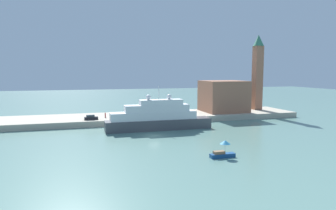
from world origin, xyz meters
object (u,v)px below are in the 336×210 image
Objects in this scene: harbor_building at (223,96)px; bell_tower at (258,70)px; mooring_bollard at (161,116)px; large_yacht at (157,118)px; person_figure at (105,115)px; parked_car at (91,118)px; small_motorboat at (223,151)px.

harbor_building is 0.52× the size of bell_tower.
bell_tower is 43.14m from mooring_bollard.
mooring_bollard is at bearing -162.88° from harbor_building.
bell_tower is (43.12, 19.11, 13.27)m from large_yacht.
bell_tower is at bearing 4.82° from person_figure.
large_yacht reaches higher than person_figure.
large_yacht is at bearing -148.44° from harbor_building.
large_yacht reaches higher than parked_car.
small_motorboat is at bearing -61.23° from parked_car.
large_yacht is 1.07× the size of bell_tower.
small_motorboat is 0.33× the size of harbor_building.
person_figure is 17.11m from mooring_bollard.
bell_tower is 62.60m from parked_car.
harbor_building is at bearing 63.51° from small_motorboat.
parked_car is 5.66× the size of mooring_bollard.
mooring_bollard is at bearing -4.18° from parked_car.
large_yacht is 2.04× the size of harbor_building.
bell_tower reaches higher than large_yacht.
large_yacht is 30.09m from small_motorboat.
person_figure reaches higher than mooring_bollard.
harbor_building reaches higher than person_figure.
harbor_building is at bearing 31.56° from large_yacht.
large_yacht is 18.23× the size of person_figure.
mooring_bollard is (-25.10, -7.73, -5.09)m from harbor_building.
harbor_building reaches higher than parked_car.
small_motorboat is 47.54m from person_figure.
person_figure is (-18.10, 43.95, 1.27)m from small_motorboat.
mooring_bollard is (16.50, -4.51, -0.39)m from person_figure.
small_motorboat is 2.99× the size of person_figure.
large_yacht is 10.56m from mooring_bollard.
harbor_building is at bearing 17.12° from mooring_bollard.
small_motorboat is 0.17× the size of bell_tower.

